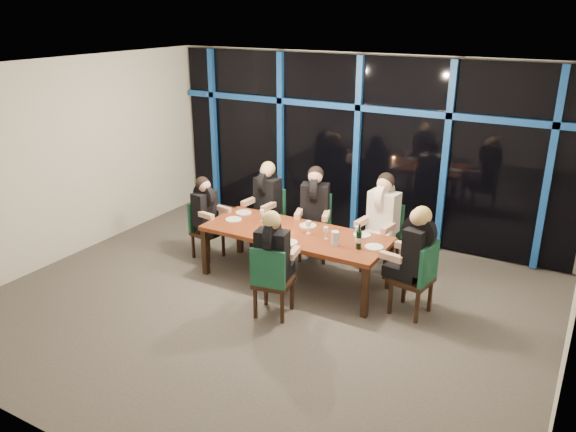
{
  "coord_description": "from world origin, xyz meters",
  "views": [
    {
      "loc": [
        3.47,
        -5.49,
        3.67
      ],
      "look_at": [
        0.0,
        0.6,
        1.05
      ],
      "focal_mm": 35.0,
      "sensor_mm": 36.0,
      "label": 1
    }
  ],
  "objects_px": {
    "diner_far_right": "(383,209)",
    "wine_bottle": "(359,239)",
    "dining_table": "(295,236)",
    "chair_end_left": "(204,226)",
    "diner_end_right": "(415,245)",
    "diner_near_mid": "(273,248)",
    "chair_far_right": "(384,233)",
    "chair_end_right": "(419,275)",
    "diner_far_left": "(266,193)",
    "chair_far_mid": "(315,223)",
    "diner_far_mid": "(315,200)",
    "water_pitcher": "(335,238)",
    "diner_end_left": "(206,206)",
    "chair_far_left": "(270,214)",
    "chair_near_mid": "(271,278)"
  },
  "relations": [
    {
      "from": "diner_far_right",
      "to": "wine_bottle",
      "type": "bearing_deg",
      "value": -79.28
    },
    {
      "from": "dining_table",
      "to": "diner_end_right",
      "type": "relative_size",
      "value": 2.7
    },
    {
      "from": "diner_far_left",
      "to": "water_pitcher",
      "type": "height_order",
      "value": "diner_far_left"
    },
    {
      "from": "chair_far_right",
      "to": "chair_end_right",
      "type": "relative_size",
      "value": 1.03
    },
    {
      "from": "chair_far_left",
      "to": "diner_end_right",
      "type": "bearing_deg",
      "value": -14.0
    },
    {
      "from": "chair_far_left",
      "to": "chair_far_right",
      "type": "xyz_separation_m",
      "value": [
        1.91,
        0.06,
        0.03
      ]
    },
    {
      "from": "chair_end_left",
      "to": "wine_bottle",
      "type": "xyz_separation_m",
      "value": [
        2.62,
        -0.15,
        0.39
      ]
    },
    {
      "from": "dining_table",
      "to": "diner_end_left",
      "type": "height_order",
      "value": "diner_end_left"
    },
    {
      "from": "chair_far_left",
      "to": "chair_far_right",
      "type": "distance_m",
      "value": 1.91
    },
    {
      "from": "diner_far_mid",
      "to": "diner_far_right",
      "type": "height_order",
      "value": "diner_far_right"
    },
    {
      "from": "diner_end_right",
      "to": "diner_near_mid",
      "type": "height_order",
      "value": "diner_end_right"
    },
    {
      "from": "dining_table",
      "to": "chair_end_left",
      "type": "relative_size",
      "value": 2.95
    },
    {
      "from": "chair_far_left",
      "to": "chair_end_left",
      "type": "relative_size",
      "value": 1.09
    },
    {
      "from": "diner_far_right",
      "to": "diner_far_left",
      "type": "bearing_deg",
      "value": -170.89
    },
    {
      "from": "chair_near_mid",
      "to": "water_pitcher",
      "type": "height_order",
      "value": "chair_near_mid"
    },
    {
      "from": "diner_end_right",
      "to": "diner_near_mid",
      "type": "bearing_deg",
      "value": -50.58
    },
    {
      "from": "chair_end_right",
      "to": "diner_far_left",
      "type": "height_order",
      "value": "diner_far_left"
    },
    {
      "from": "dining_table",
      "to": "diner_far_left",
      "type": "height_order",
      "value": "diner_far_left"
    },
    {
      "from": "chair_far_mid",
      "to": "diner_far_mid",
      "type": "distance_m",
      "value": 0.4
    },
    {
      "from": "diner_end_right",
      "to": "diner_near_mid",
      "type": "relative_size",
      "value": 1.03
    },
    {
      "from": "chair_far_left",
      "to": "chair_end_left",
      "type": "distance_m",
      "value": 1.09
    },
    {
      "from": "diner_end_left",
      "to": "wine_bottle",
      "type": "xyz_separation_m",
      "value": [
        2.55,
        -0.14,
        0.03
      ]
    },
    {
      "from": "diner_end_right",
      "to": "wine_bottle",
      "type": "xyz_separation_m",
      "value": [
        -0.72,
        -0.05,
        -0.07
      ]
    },
    {
      "from": "chair_end_left",
      "to": "diner_far_right",
      "type": "xyz_separation_m",
      "value": [
        2.56,
        0.84,
        0.48
      ]
    },
    {
      "from": "dining_table",
      "to": "chair_end_left",
      "type": "bearing_deg",
      "value": 178.08
    },
    {
      "from": "chair_far_left",
      "to": "chair_near_mid",
      "type": "bearing_deg",
      "value": -52.24
    },
    {
      "from": "chair_far_right",
      "to": "diner_far_mid",
      "type": "distance_m",
      "value": 1.13
    },
    {
      "from": "diner_far_mid",
      "to": "diner_near_mid",
      "type": "bearing_deg",
      "value": -97.1
    },
    {
      "from": "chair_end_left",
      "to": "chair_far_right",
      "type": "bearing_deg",
      "value": -61.93
    },
    {
      "from": "diner_far_right",
      "to": "diner_near_mid",
      "type": "distance_m",
      "value": 1.97
    },
    {
      "from": "diner_end_left",
      "to": "wine_bottle",
      "type": "height_order",
      "value": "diner_end_left"
    },
    {
      "from": "water_pitcher",
      "to": "diner_end_left",
      "type": "bearing_deg",
      "value": -178.7
    },
    {
      "from": "diner_near_mid",
      "to": "diner_far_mid",
      "type": "bearing_deg",
      "value": -89.43
    },
    {
      "from": "chair_end_right",
      "to": "diner_end_right",
      "type": "bearing_deg",
      "value": -90.0
    },
    {
      "from": "chair_end_left",
      "to": "diner_end_left",
      "type": "relative_size",
      "value": 1.03
    },
    {
      "from": "diner_far_right",
      "to": "chair_end_left",
      "type": "bearing_deg",
      "value": -154.49
    },
    {
      "from": "dining_table",
      "to": "chair_far_left",
      "type": "distance_m",
      "value": 1.35
    },
    {
      "from": "diner_far_right",
      "to": "chair_end_right",
      "type": "bearing_deg",
      "value": -40.87
    },
    {
      "from": "diner_far_mid",
      "to": "diner_near_mid",
      "type": "height_order",
      "value": "diner_far_mid"
    },
    {
      "from": "wine_bottle",
      "to": "chair_far_mid",
      "type": "bearing_deg",
      "value": 138.48
    },
    {
      "from": "diner_far_mid",
      "to": "diner_far_right",
      "type": "bearing_deg",
      "value": -13.65
    },
    {
      "from": "chair_end_right",
      "to": "diner_far_right",
      "type": "distance_m",
      "value": 1.36
    },
    {
      "from": "chair_far_mid",
      "to": "chair_end_left",
      "type": "bearing_deg",
      "value": -168.16
    },
    {
      "from": "chair_far_right",
      "to": "diner_far_right",
      "type": "bearing_deg",
      "value": -90.0
    },
    {
      "from": "diner_near_mid",
      "to": "water_pitcher",
      "type": "relative_size",
      "value": 4.98
    },
    {
      "from": "diner_near_mid",
      "to": "chair_near_mid",
      "type": "bearing_deg",
      "value": 90.0
    },
    {
      "from": "diner_far_mid",
      "to": "wine_bottle",
      "type": "bearing_deg",
      "value": -57.59
    },
    {
      "from": "diner_far_mid",
      "to": "diner_end_left",
      "type": "distance_m",
      "value": 1.65
    },
    {
      "from": "chair_end_right",
      "to": "wine_bottle",
      "type": "bearing_deg",
      "value": -78.85
    },
    {
      "from": "chair_end_left",
      "to": "diner_far_mid",
      "type": "distance_m",
      "value": 1.76
    }
  ]
}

